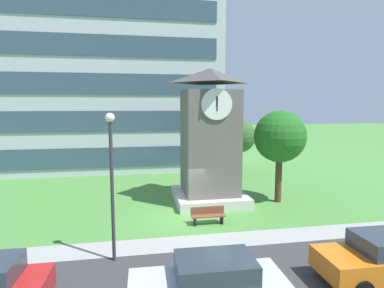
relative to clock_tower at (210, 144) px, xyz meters
name	(u,v)px	position (x,y,z in m)	size (l,w,h in m)	color
ground_plane	(187,218)	(-1.91, -2.73, -3.71)	(160.00, 160.00, 0.00)	#4C893D
kerb_strip	(199,242)	(-1.91, -5.96, -3.71)	(120.00, 1.60, 0.01)	#9E9E99
office_building	(111,89)	(-7.18, 16.71, 4.29)	(21.51, 15.48, 16.00)	#B7BCC6
clock_tower	(210,144)	(0.00, 0.00, 0.00)	(4.43, 4.43, 8.46)	#605B56
park_bench	(208,215)	(-0.98, -3.82, -3.25)	(1.80, 0.49, 0.88)	brown
street_lamp	(112,171)	(-5.58, -7.01, -0.06)	(0.36, 0.36, 5.90)	#333338
tree_streetside	(239,136)	(4.99, 9.00, -0.45)	(3.10, 3.10, 4.84)	#513823
tree_by_building	(280,137)	(4.33, -0.88, 0.47)	(3.27, 3.27, 5.86)	#513823
parked_car_silver	(209,285)	(-2.57, -10.81, -2.85)	(4.71, 2.08, 1.69)	silver
parked_car_orange	(384,257)	(3.89, -10.24, -2.85)	(4.58, 2.16, 1.69)	orange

